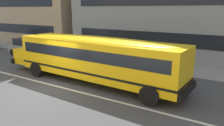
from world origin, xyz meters
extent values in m
plane|color=#424244|center=(0.00, 0.00, 0.00)|extent=(400.00, 400.00, 0.00)
cube|color=gray|center=(0.00, 7.47, 0.01)|extent=(120.00, 3.00, 0.01)
cube|color=silver|center=(0.00, 0.00, 0.00)|extent=(110.00, 0.16, 0.01)
cube|color=yellow|center=(1.63, 1.73, 1.53)|extent=(10.62, 2.76, 2.11)
cube|color=yellow|center=(-4.40, 1.94, 1.01)|extent=(1.60, 2.06, 1.05)
cube|color=black|center=(-5.17, 1.96, 0.65)|extent=(0.27, 2.40, 0.34)
cube|color=black|center=(6.97, 1.54, 0.65)|extent=(0.27, 2.40, 0.34)
cube|color=black|center=(1.63, 1.73, 1.91)|extent=(9.99, 2.78, 0.61)
cube|color=black|center=(1.63, 1.73, 0.91)|extent=(10.64, 2.79, 0.11)
ellipsoid|color=yellow|center=(1.63, 1.73, 2.59)|extent=(10.19, 2.55, 0.34)
cylinder|color=red|center=(-1.69, 3.21, 1.43)|extent=(0.44, 0.44, 0.03)
cylinder|color=black|center=(-2.41, 0.67, 0.48)|extent=(0.97, 0.30, 0.96)
cylinder|color=black|center=(-2.33, 3.06, 0.48)|extent=(0.97, 0.30, 0.96)
cylinder|color=black|center=(5.59, 0.39, 0.48)|extent=(0.97, 0.30, 0.96)
cylinder|color=black|center=(5.67, 2.79, 0.48)|extent=(0.97, 0.30, 0.96)
cube|color=gray|center=(-8.62, 4.84, 0.65)|extent=(3.91, 1.71, 0.70)
cube|color=black|center=(-8.77, 4.84, 1.32)|extent=(2.21, 1.57, 0.64)
cylinder|color=black|center=(-7.33, 5.69, 0.30)|extent=(0.60, 0.18, 0.60)
cylinder|color=black|center=(-7.32, 3.99, 0.30)|extent=(0.60, 0.18, 0.60)
cylinder|color=black|center=(-9.93, 5.69, 0.30)|extent=(0.60, 0.18, 0.60)
cylinder|color=black|center=(-9.92, 3.99, 0.30)|extent=(0.60, 0.18, 0.60)
cube|color=black|center=(-16.06, 8.95, 1.92)|extent=(13.09, 0.04, 1.10)
cube|color=black|center=(-16.06, 8.95, 5.12)|extent=(13.09, 0.04, 1.10)
cube|color=black|center=(1.13, 8.95, 1.92)|extent=(13.23, 0.04, 1.10)
camera|label=1|loc=(9.23, -8.47, 4.30)|focal=35.71mm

